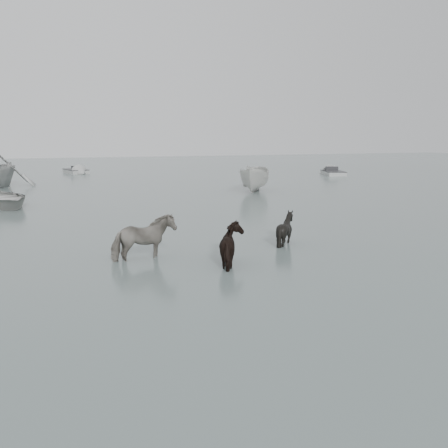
{
  "coord_description": "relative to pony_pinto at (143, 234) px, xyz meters",
  "views": [
    {
      "loc": [
        -4.48,
        -14.28,
        3.77
      ],
      "look_at": [
        0.52,
        0.21,
        1.0
      ],
      "focal_mm": 40.0,
      "sensor_mm": 36.0,
      "label": 1
    }
  ],
  "objects": [
    {
      "name": "ground",
      "position": [
        1.98,
        -0.45,
        -0.8
      ],
      "size": [
        140.0,
        140.0,
        0.0
      ],
      "primitive_type": "plane",
      "color": "#4F5E5B",
      "rests_on": "ground"
    },
    {
      "name": "pony_pinto",
      "position": [
        0.0,
        0.0,
        0.0
      ],
      "size": [
        2.03,
        1.2,
        1.61
      ],
      "primitive_type": "imported",
      "rotation": [
        0.0,
        0.0,
        1.75
      ],
      "color": "black",
      "rests_on": "ground"
    },
    {
      "name": "pony_dark",
      "position": [
        2.43,
        -1.4,
        -0.08
      ],
      "size": [
        1.38,
        1.56,
        1.45
      ],
      "primitive_type": "imported",
      "rotation": [
        0.0,
        0.0,
        1.68
      ],
      "color": "black",
      "rests_on": "ground"
    },
    {
      "name": "pony_black",
      "position": [
        5.07,
        0.67,
        -0.11
      ],
      "size": [
        1.38,
        1.25,
        1.38
      ],
      "primitive_type": "imported",
      "rotation": [
        0.0,
        0.0,
        1.69
      ],
      "color": "black",
      "rests_on": "ground"
    },
    {
      "name": "boat_small",
      "position": [
        10.19,
        15.72,
        0.11
      ],
      "size": [
        3.94,
        4.99,
        1.83
      ],
      "primitive_type": "imported",
      "rotation": [
        0.0,
        0.0,
        -0.53
      ],
      "color": "beige",
      "rests_on": "ground"
    },
    {
      "name": "skiff_port",
      "position": [
        22.29,
        25.91,
        -0.43
      ],
      "size": [
        2.85,
        4.97,
        0.75
      ],
      "primitive_type": null,
      "rotation": [
        0.0,
        0.0,
        1.29
      ],
      "color": "#9A9C9A",
      "rests_on": "ground"
    },
    {
      "name": "skiff_mid",
      "position": [
        -0.27,
        36.04,
        -0.43
      ],
      "size": [
        2.74,
        4.96,
        0.75
      ],
      "primitive_type": null,
      "rotation": [
        0.0,
        0.0,
        -1.32
      ],
      "color": "#949693",
      "rests_on": "ground"
    }
  ]
}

